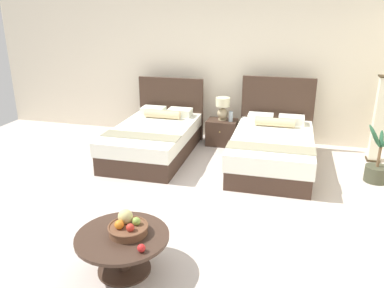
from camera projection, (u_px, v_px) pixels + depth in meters
The scene contains 12 objects.
ground_plane at pixel (189, 198), 5.37m from camera, with size 9.82×9.23×0.02m, color beige.
wall_back at pixel (227, 68), 7.47m from camera, with size 9.82×0.12×2.74m, color #EEE1C7.
bed_near_window at pixel (155, 138), 6.83m from camera, with size 1.29×2.18×1.21m.
bed_near_corner at pixel (272, 148), 6.34m from camera, with size 1.30×2.14×1.31m.
nightstand at pixel (222, 132), 7.36m from camera, with size 0.56×0.44×0.48m.
table_lamp at pixel (223, 107), 7.22m from camera, with size 0.26×0.26×0.43m.
vase at pixel (231, 116), 7.17m from camera, with size 0.08×0.08×0.19m.
coffee_table at pixel (123, 244), 3.79m from camera, with size 0.92×0.92×0.41m.
fruit_bowl at pixel (128, 227), 3.77m from camera, with size 0.40×0.40×0.22m.
loose_apple at pixel (141, 248), 3.49m from camera, with size 0.08×0.08×0.08m.
floor_lamp_corner at pixel (379, 120), 6.43m from camera, with size 0.22×0.22×1.46m.
potted_palm at pixel (377, 167), 5.79m from camera, with size 0.46×0.48×0.86m.
Camera 1 is at (1.28, -4.64, 2.51)m, focal length 36.17 mm.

